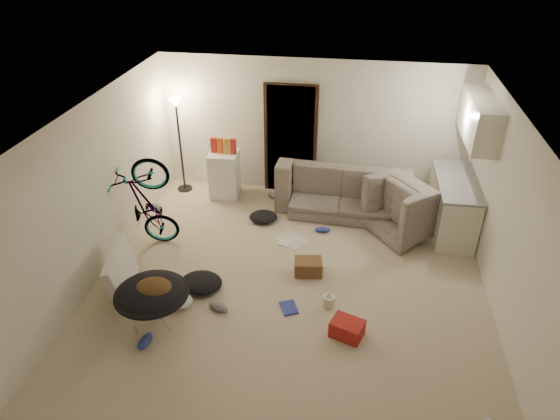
% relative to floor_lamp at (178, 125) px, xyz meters
% --- Properties ---
extents(floor, '(5.50, 6.00, 0.02)m').
position_rel_floor_lamp_xyz_m(floor, '(2.40, -2.65, -1.32)').
color(floor, beige).
rests_on(floor, ground).
extents(ceiling, '(5.50, 6.00, 0.02)m').
position_rel_floor_lamp_xyz_m(ceiling, '(2.40, -2.65, 1.20)').
color(ceiling, white).
rests_on(ceiling, wall_back).
extents(wall_back, '(5.50, 0.02, 2.50)m').
position_rel_floor_lamp_xyz_m(wall_back, '(2.40, 0.36, -0.06)').
color(wall_back, white).
rests_on(wall_back, floor).
extents(wall_front, '(5.50, 0.02, 2.50)m').
position_rel_floor_lamp_xyz_m(wall_front, '(2.40, -5.66, -0.06)').
color(wall_front, white).
rests_on(wall_front, floor).
extents(wall_left, '(0.02, 6.00, 2.50)m').
position_rel_floor_lamp_xyz_m(wall_left, '(-0.36, -2.65, -0.06)').
color(wall_left, white).
rests_on(wall_left, floor).
extents(wall_right, '(0.02, 6.00, 2.50)m').
position_rel_floor_lamp_xyz_m(wall_right, '(5.16, -2.65, -0.06)').
color(wall_right, white).
rests_on(wall_right, floor).
extents(doorway, '(0.85, 0.10, 2.04)m').
position_rel_floor_lamp_xyz_m(doorway, '(2.00, 0.32, -0.29)').
color(doorway, black).
rests_on(doorway, floor).
extents(door_trim, '(0.97, 0.04, 2.10)m').
position_rel_floor_lamp_xyz_m(door_trim, '(2.00, 0.29, -0.29)').
color(door_trim, '#351E12').
rests_on(door_trim, floor).
extents(floor_lamp, '(0.28, 0.28, 1.81)m').
position_rel_floor_lamp_xyz_m(floor_lamp, '(0.00, 0.00, 0.00)').
color(floor_lamp, black).
rests_on(floor_lamp, floor).
extents(kitchen_counter, '(0.60, 1.50, 0.88)m').
position_rel_floor_lamp_xyz_m(kitchen_counter, '(4.83, -0.65, -0.87)').
color(kitchen_counter, beige).
rests_on(kitchen_counter, floor).
extents(counter_top, '(0.64, 1.54, 0.04)m').
position_rel_floor_lamp_xyz_m(counter_top, '(4.83, -0.65, -0.41)').
color(counter_top, gray).
rests_on(counter_top, kitchen_counter).
extents(kitchen_uppers, '(0.38, 1.40, 0.65)m').
position_rel_floor_lamp_xyz_m(kitchen_uppers, '(4.96, -0.65, 0.64)').
color(kitchen_uppers, beige).
rests_on(kitchen_uppers, wall_right).
extents(sofa, '(2.34, 1.02, 0.67)m').
position_rel_floor_lamp_xyz_m(sofa, '(3.02, -0.20, -0.97)').
color(sofa, '#353D36').
rests_on(sofa, floor).
extents(armchair, '(1.40, 1.43, 0.70)m').
position_rel_floor_lamp_xyz_m(armchair, '(4.21, -0.74, -0.96)').
color(armchair, '#353D36').
rests_on(armchair, floor).
extents(bicycle, '(1.72, 0.95, 0.94)m').
position_rel_floor_lamp_xyz_m(bicycle, '(0.10, -1.89, -0.88)').
color(bicycle, black).
rests_on(bicycle, floor).
extents(book_asset, '(0.26, 0.22, 0.02)m').
position_rel_floor_lamp_xyz_m(book_asset, '(0.64, -3.51, -1.30)').
color(book_asset, '#A71F19').
rests_on(book_asset, floor).
extents(mini_fridge, '(0.54, 0.54, 0.87)m').
position_rel_floor_lamp_xyz_m(mini_fridge, '(0.84, -0.10, -0.87)').
color(mini_fridge, white).
rests_on(mini_fridge, floor).
extents(snack_box_0, '(0.10, 0.07, 0.30)m').
position_rel_floor_lamp_xyz_m(snack_box_0, '(0.67, -0.10, -0.31)').
color(snack_box_0, '#A71F19').
rests_on(snack_box_0, mini_fridge).
extents(snack_box_1, '(0.10, 0.08, 0.30)m').
position_rel_floor_lamp_xyz_m(snack_box_1, '(0.79, -0.10, -0.31)').
color(snack_box_1, '#D0521A').
rests_on(snack_box_1, mini_fridge).
extents(snack_box_2, '(0.11, 0.09, 0.30)m').
position_rel_floor_lamp_xyz_m(snack_box_2, '(0.91, -0.10, -0.31)').
color(snack_box_2, gold).
rests_on(snack_box_2, mini_fridge).
extents(snack_box_3, '(0.10, 0.07, 0.30)m').
position_rel_floor_lamp_xyz_m(snack_box_3, '(1.03, -0.10, -0.31)').
color(snack_box_3, '#A71F19').
rests_on(snack_box_3, mini_fridge).
extents(saucer_chair, '(0.94, 0.94, 0.67)m').
position_rel_floor_lamp_xyz_m(saucer_chair, '(0.79, -3.55, -0.91)').
color(saucer_chair, silver).
rests_on(saucer_chair, floor).
extents(hoodie, '(0.51, 0.44, 0.22)m').
position_rel_floor_lamp_xyz_m(hoodie, '(0.84, -3.58, -0.71)').
color(hoodie, '#483318').
rests_on(hoodie, saucer_chair).
extents(sofa_drape, '(0.65, 0.58, 0.28)m').
position_rel_floor_lamp_xyz_m(sofa_drape, '(2.07, -0.20, -0.77)').
color(sofa_drape, black).
rests_on(sofa_drape, sofa).
extents(tv_box, '(0.46, 1.01, 0.65)m').
position_rel_floor_lamp_xyz_m(tv_box, '(0.10, -2.99, -0.99)').
color(tv_box, silver).
rests_on(tv_box, floor).
extents(drink_case_a, '(0.44, 0.34, 0.23)m').
position_rel_floor_lamp_xyz_m(drink_case_a, '(2.63, -2.21, -1.19)').
color(drink_case_a, brown).
rests_on(drink_case_a, floor).
extents(drink_case_b, '(0.47, 0.40, 0.23)m').
position_rel_floor_lamp_xyz_m(drink_case_b, '(3.24, -3.39, -1.19)').
color(drink_case_b, '#A71F19').
rests_on(drink_case_b, floor).
extents(juicer, '(0.17, 0.17, 0.24)m').
position_rel_floor_lamp_xyz_m(juicer, '(2.98, -2.88, -1.21)').
color(juicer, white).
rests_on(juicer, floor).
extents(newspaper, '(0.61, 0.58, 0.01)m').
position_rel_floor_lamp_xyz_m(newspaper, '(2.26, -1.38, -1.30)').
color(newspaper, beige).
rests_on(newspaper, floor).
extents(book_blue, '(0.29, 0.33, 0.03)m').
position_rel_floor_lamp_xyz_m(book_blue, '(2.46, -3.01, -1.29)').
color(book_blue, '#293795').
rests_on(book_blue, floor).
extents(book_white, '(0.24, 0.28, 0.02)m').
position_rel_floor_lamp_xyz_m(book_white, '(2.18, -1.48, -1.30)').
color(book_white, silver).
rests_on(book_white, floor).
extents(shoe_0, '(0.28, 0.15, 0.10)m').
position_rel_floor_lamp_xyz_m(shoe_0, '(2.74, -1.09, -1.26)').
color(shoe_0, '#293795').
rests_on(shoe_0, floor).
extents(shoe_1, '(0.32, 0.26, 0.11)m').
position_rel_floor_lamp_xyz_m(shoe_1, '(1.76, -0.10, -1.25)').
color(shoe_1, slate).
rests_on(shoe_1, floor).
extents(shoe_2, '(0.16, 0.30, 0.11)m').
position_rel_floor_lamp_xyz_m(shoe_2, '(0.80, -3.93, -1.25)').
color(shoe_2, '#293795').
rests_on(shoe_2, floor).
extents(shoe_3, '(0.32, 0.22, 0.11)m').
position_rel_floor_lamp_xyz_m(shoe_3, '(1.53, -3.19, -1.25)').
color(shoe_3, slate).
rests_on(shoe_3, floor).
extents(clothes_lump_a, '(0.64, 0.56, 0.19)m').
position_rel_floor_lamp_xyz_m(clothes_lump_a, '(1.17, -2.79, -1.21)').
color(clothes_lump_a, black).
rests_on(clothes_lump_a, floor).
extents(clothes_lump_b, '(0.52, 0.46, 0.15)m').
position_rel_floor_lamp_xyz_m(clothes_lump_b, '(1.70, -0.87, -1.23)').
color(clothes_lump_b, black).
rests_on(clothes_lump_b, floor).
extents(clothes_lump_c, '(0.48, 0.45, 0.12)m').
position_rel_floor_lamp_xyz_m(clothes_lump_c, '(0.97, -3.15, -1.25)').
color(clothes_lump_c, silver).
rests_on(clothes_lump_c, floor).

